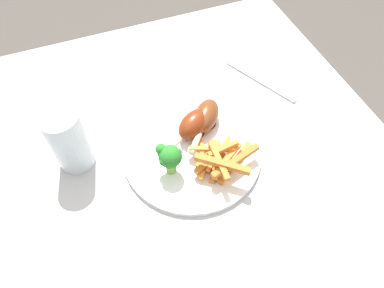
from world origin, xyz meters
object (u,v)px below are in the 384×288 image
at_px(broccoli_floret_front, 169,156).
at_px(fork, 260,81).
at_px(dining_table, 192,193).
at_px(dinner_plate, 192,152).
at_px(chicken_drumstick_far, 193,125).
at_px(water_glass, 69,141).
at_px(chicken_drumstick_near, 205,118).
at_px(carrot_fries_pile, 220,158).

bearing_deg(broccoli_floret_front, fork, 119.45).
relative_size(dining_table, broccoli_floret_front, 13.94).
relative_size(dinner_plate, chicken_drumstick_far, 2.22).
height_order(broccoli_floret_front, water_glass, water_glass).
distance_m(chicken_drumstick_near, chicken_drumstick_far, 0.03).
height_order(broccoli_floret_front, chicken_drumstick_far, broccoli_floret_front).
xyz_separation_m(broccoli_floret_front, chicken_drumstick_near, (-0.07, 0.10, -0.02)).
distance_m(broccoli_floret_front, water_glass, 0.18).
distance_m(chicken_drumstick_far, water_glass, 0.23).
height_order(chicken_drumstick_near, water_glass, water_glass).
relative_size(dining_table, water_glass, 7.05).
bearing_deg(carrot_fries_pile, water_glass, -114.52).
bearing_deg(chicken_drumstick_near, carrot_fries_pile, -6.88).
bearing_deg(water_glass, dining_table, 65.28).
bearing_deg(chicken_drumstick_near, dinner_plate, -44.29).
distance_m(dining_table, broccoli_floret_front, 0.17).
relative_size(broccoli_floret_front, fork, 0.35).
relative_size(carrot_fries_pile, chicken_drumstick_far, 1.27).
bearing_deg(carrot_fries_pile, fork, 134.23).
bearing_deg(chicken_drumstick_near, water_glass, -93.53).
bearing_deg(fork, dinner_plate, -85.75).
distance_m(dining_table, chicken_drumstick_near, 0.17).
xyz_separation_m(chicken_drumstick_near, water_glass, (-0.02, -0.26, 0.03)).
height_order(dinner_plate, water_glass, water_glass).
bearing_deg(broccoli_floret_front, chicken_drumstick_far, 131.59).
height_order(dinner_plate, chicken_drumstick_far, chicken_drumstick_far).
relative_size(dinner_plate, chicken_drumstick_near, 2.17).
distance_m(broccoli_floret_front, fork, 0.32).
distance_m(dining_table, chicken_drumstick_far, 0.16).
distance_m(broccoli_floret_front, chicken_drumstick_near, 0.13).
xyz_separation_m(dining_table, dinner_plate, (-0.03, 0.01, 0.12)).
bearing_deg(chicken_drumstick_near, chicken_drumstick_far, -71.65).
xyz_separation_m(chicken_drumstick_far, fork, (-0.09, 0.20, -0.03)).
bearing_deg(carrot_fries_pile, chicken_drumstick_far, -167.86).
relative_size(fork, water_glass, 1.45).
height_order(carrot_fries_pile, water_glass, water_glass).
bearing_deg(dining_table, fork, 124.61).
bearing_deg(water_glass, chicken_drumstick_far, 83.51).
height_order(chicken_drumstick_near, chicken_drumstick_far, chicken_drumstick_far).
xyz_separation_m(broccoli_floret_front, water_glass, (-0.09, -0.16, 0.01)).
xyz_separation_m(chicken_drumstick_near, chicken_drumstick_far, (0.01, -0.03, 0.00)).
distance_m(chicken_drumstick_near, water_glass, 0.26).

